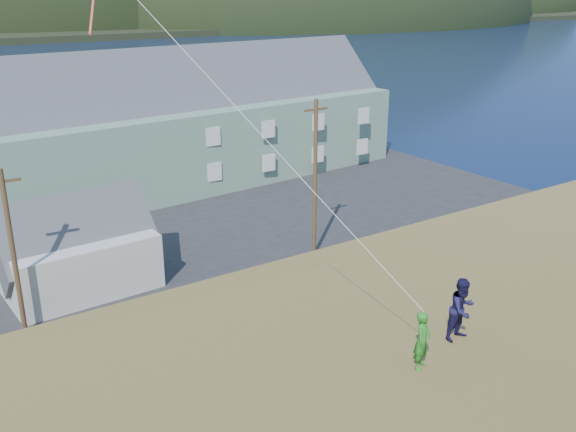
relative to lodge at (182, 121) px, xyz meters
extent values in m
plane|color=#0A1638|center=(-13.87, -20.76, -5.19)|extent=(900.00, 900.00, 0.00)
cube|color=#4C3D19|center=(-13.87, -22.76, -5.14)|extent=(110.00, 8.00, 0.10)
cube|color=#28282B|center=(-13.87, -3.76, -5.13)|extent=(72.00, 36.00, 0.12)
ellipsoid|color=black|center=(56.13, 269.24, -3.19)|extent=(230.00, 207.00, 142.60)
ellipsoid|color=black|center=(166.13, 249.24, -3.19)|extent=(280.00, 252.00, 134.40)
ellipsoid|color=black|center=(286.13, 279.24, -3.19)|extent=(240.00, 216.00, 100.80)
cube|color=slate|center=(0.00, 0.00, -1.81)|extent=(38.71, 13.73, 6.51)
cube|color=#47474C|center=(0.00, 0.00, 3.18)|extent=(39.18, 13.47, 10.55)
cube|color=silver|center=(-13.77, -15.67, -3.55)|extent=(7.82, 5.75, 3.03)
cube|color=#47474C|center=(-13.77, -15.67, -1.28)|extent=(8.32, 5.69, 5.33)
cylinder|color=#47331E|center=(-17.51, -19.26, -0.98)|extent=(0.24, 0.24, 8.18)
cylinder|color=#47331E|center=(-0.44, -19.26, -0.26)|extent=(0.24, 0.24, 9.62)
imported|color=navy|center=(-11.60, 3.72, -4.40)|extent=(1.44, 4.05, 1.33)
imported|color=navy|center=(-14.34, -3.94, -4.35)|extent=(1.77, 4.27, 1.44)
imported|color=#277B21|center=(-12.15, -39.43, 2.74)|extent=(0.63, 0.55, 1.46)
imported|color=#18153A|center=(-10.35, -39.03, 2.85)|extent=(0.84, 0.67, 1.68)
cylinder|color=white|center=(-14.12, -35.01, 7.40)|extent=(0.02, 0.02, 12.47)
camera|label=1|loc=(-22.15, -48.60, 10.59)|focal=40.00mm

